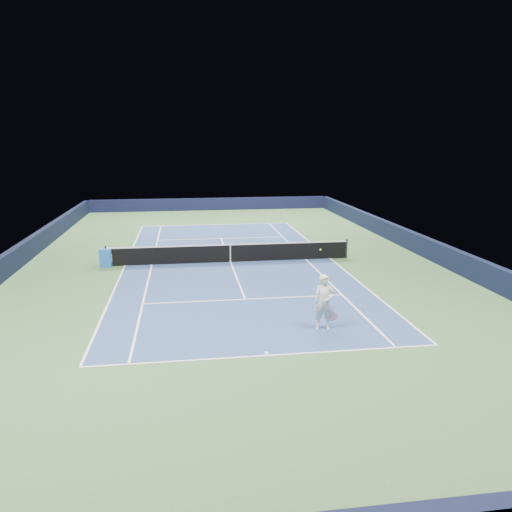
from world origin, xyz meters
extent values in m
plane|color=#35572F|center=(0.00, 0.00, 0.00)|extent=(40.00, 40.00, 0.00)
cube|color=black|center=(0.00, 19.82, 0.55)|extent=(22.00, 0.35, 1.10)
cube|color=black|center=(10.82, 0.00, 0.55)|extent=(0.35, 40.00, 1.10)
cube|color=black|center=(-10.82, 0.00, 0.55)|extent=(0.35, 40.00, 1.10)
cube|color=navy|center=(0.00, 0.00, 0.00)|extent=(10.97, 23.77, 0.01)
cube|color=white|center=(0.00, 11.88, 0.01)|extent=(10.97, 0.08, 0.00)
cube|color=white|center=(0.00, -11.88, 0.01)|extent=(10.97, 0.08, 0.00)
cube|color=white|center=(5.49, 0.00, 0.01)|extent=(0.08, 23.77, 0.00)
cube|color=white|center=(-5.49, 0.00, 0.01)|extent=(0.08, 23.77, 0.00)
cube|color=white|center=(4.12, 0.00, 0.01)|extent=(0.08, 23.77, 0.00)
cube|color=white|center=(-4.12, 0.00, 0.01)|extent=(0.08, 23.77, 0.00)
cube|color=white|center=(0.00, 6.40, 0.01)|extent=(8.23, 0.08, 0.00)
cube|color=white|center=(0.00, -6.40, 0.01)|extent=(8.23, 0.08, 0.00)
cube|color=white|center=(0.00, 0.00, 0.01)|extent=(0.08, 12.80, 0.00)
cube|color=white|center=(0.00, 11.73, 0.01)|extent=(0.08, 0.30, 0.00)
cube|color=white|center=(0.00, -11.73, 0.01)|extent=(0.08, 0.30, 0.00)
cylinder|color=black|center=(-6.40, 0.00, 0.54)|extent=(0.10, 0.10, 1.07)
cylinder|color=black|center=(6.40, 0.00, 0.54)|extent=(0.10, 0.10, 1.07)
cube|color=black|center=(0.00, 0.00, 0.46)|extent=(12.80, 0.03, 0.91)
cube|color=white|center=(0.00, 0.00, 0.94)|extent=(12.80, 0.04, 0.06)
cube|color=white|center=(0.00, 0.00, 0.46)|extent=(0.05, 0.04, 0.91)
cube|color=blue|center=(-6.40, -0.01, 0.48)|extent=(0.63, 0.58, 0.95)
cube|color=white|center=(-6.11, -0.01, 0.45)|extent=(0.08, 0.42, 0.42)
imported|color=silver|center=(2.28, -10.00, 0.97)|extent=(0.77, 0.57, 1.93)
cylinder|color=pink|center=(2.60, -10.05, 0.70)|extent=(0.03, 0.03, 0.32)
cylinder|color=black|center=(2.60, -10.05, 0.46)|extent=(0.32, 0.03, 0.32)
cylinder|color=#CC849E|center=(2.60, -10.05, 0.46)|extent=(0.34, 0.03, 0.34)
sphere|color=gold|center=(2.38, -9.00, 2.59)|extent=(0.07, 0.07, 0.07)
camera|label=1|loc=(-2.37, -25.71, 6.44)|focal=35.00mm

